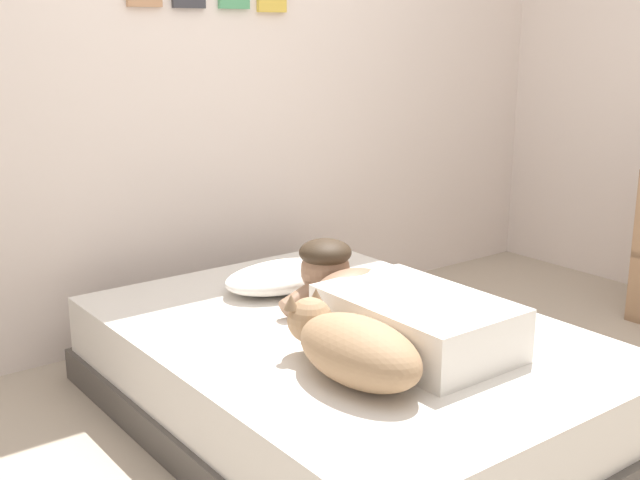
{
  "coord_description": "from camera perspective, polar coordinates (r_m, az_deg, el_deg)",
  "views": [
    {
      "loc": [
        -1.85,
        -1.73,
        1.39
      ],
      "look_at": [
        -0.05,
        0.63,
        0.6
      ],
      "focal_mm": 44.93,
      "sensor_mm": 36.0,
      "label": 1
    }
  ],
  "objects": [
    {
      "name": "bed",
      "position": [
        2.95,
        1.89,
        -9.56
      ],
      "size": [
        1.39,
        1.93,
        0.35
      ],
      "color": "#4C4742",
      "rests_on": "ground"
    },
    {
      "name": "ground_plane",
      "position": [
        2.89,
        8.64,
        -14.12
      ],
      "size": [
        12.5,
        12.5,
        0.0
      ],
      "primitive_type": "plane",
      "color": "tan"
    },
    {
      "name": "coffee_cup",
      "position": [
        3.26,
        -2.16,
        -3.03
      ],
      "size": [
        0.12,
        0.09,
        0.07
      ],
      "color": "white",
      "rests_on": "bed"
    },
    {
      "name": "person_lying",
      "position": [
        2.79,
        4.93,
        -4.74
      ],
      "size": [
        0.43,
        0.92,
        0.27
      ],
      "color": "silver",
      "rests_on": "bed"
    },
    {
      "name": "dog",
      "position": [
        2.45,
        2.3,
        -7.61
      ],
      "size": [
        0.26,
        0.57,
        0.21
      ],
      "color": "#9E7A56",
      "rests_on": "bed"
    },
    {
      "name": "pillow",
      "position": [
        3.28,
        -2.65,
        -2.61
      ],
      "size": [
        0.52,
        0.32,
        0.11
      ],
      "primitive_type": "ellipsoid",
      "color": "white",
      "rests_on": "bed"
    },
    {
      "name": "back_wall",
      "position": [
        3.76,
        -8.05,
        12.57
      ],
      "size": [
        4.25,
        0.12,
        2.5
      ],
      "color": "silver",
      "rests_on": "ground"
    },
    {
      "name": "cell_phone",
      "position": [
        2.77,
        1.73,
        -7.05
      ],
      "size": [
        0.07,
        0.14,
        0.01
      ],
      "primitive_type": "cube",
      "color": "black",
      "rests_on": "bed"
    }
  ]
}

